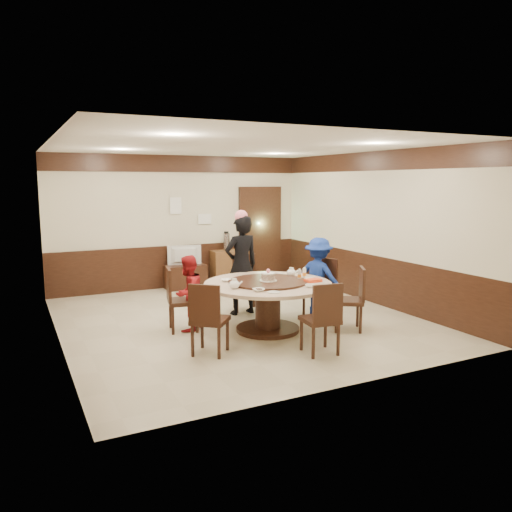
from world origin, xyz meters
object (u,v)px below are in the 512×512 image
television (185,255)px  side_cabinet (229,267)px  person_red (188,293)px  shrimp_platter (313,281)px  person_standing (241,265)px  tv_stand (185,277)px  thermos (226,242)px  birthday_cake (268,277)px  banquet_table (268,297)px  person_blue (319,277)px

television → side_cabinet: bearing=-169.4°
side_cabinet → person_red: bearing=-123.5°
person_red → shrimp_platter: person_red is taller
person_standing → tv_stand: bearing=-90.3°
side_cabinet → thermos: 0.57m
person_red → thermos: (1.90, 2.98, 0.36)m
person_red → tv_stand: person_red is taller
person_red → side_cabinet: 3.58m
television → side_cabinet: (1.03, 0.03, -0.33)m
person_standing → birthday_cake: (-0.07, -1.11, -0.01)m
person_standing → birthday_cake: size_ratio=6.50×
banquet_table → person_standing: size_ratio=1.13×
shrimp_platter → tv_stand: shrimp_platter is taller
banquet_table → person_blue: 1.28m
tv_stand → thermos: thermos is taller
banquet_table → person_red: 1.21m
shrimp_platter → person_blue: bearing=51.5°
person_red → person_blue: size_ratio=0.87×
person_standing → birthday_cake: 1.11m
person_red → tv_stand: bearing=-146.8°
banquet_table → person_red: (-1.07, 0.56, 0.04)m
person_blue → tv_stand: person_blue is taller
thermos → person_blue: bearing=-83.4°
tv_stand → birthday_cake: bearing=-87.9°
person_blue → birthday_cake: person_blue is taller
person_standing → television: bearing=-90.3°
person_standing → person_red: person_standing is taller
person_red → birthday_cake: size_ratio=4.43×
person_standing → shrimp_platter: size_ratio=5.65×
person_red → tv_stand: 3.11m
shrimp_platter → tv_stand: bearing=100.5°
thermos → person_standing: bearing=-107.4°
person_blue → side_cabinet: size_ratio=1.66×
birthday_cake → thermos: bearing=76.7°
person_blue → television: person_blue is taller
birthday_cake → television: (-0.13, 3.53, -0.14)m
person_red → television: size_ratio=1.61×
birthday_cake → side_cabinet: (0.91, 3.56, -0.47)m
person_standing → person_red: (-1.13, -0.53, -0.27)m
banquet_table → person_red: size_ratio=1.66×
person_standing → side_cabinet: person_standing is taller
person_blue → tv_stand: 3.38m
shrimp_platter → thermos: bearing=86.3°
person_standing → shrimp_platter: bearing=105.1°
person_standing → birthday_cake: bearing=81.5°
birthday_cake → shrimp_platter: 0.67m
tv_stand → side_cabinet: 1.04m
banquet_table → side_cabinet: bearing=75.7°
shrimp_platter → banquet_table: bearing=149.8°
person_blue → tv_stand: bearing=-5.3°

